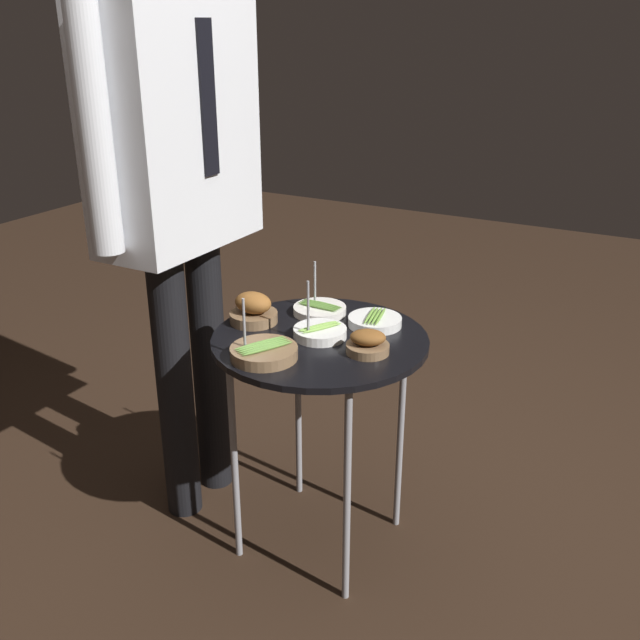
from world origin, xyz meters
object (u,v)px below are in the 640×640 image
at_px(bowl_roast_back_left, 368,343).
at_px(waiter_figure, 176,158).
at_px(bowl_asparagus_far_rim, 375,321).
at_px(bowl_roast_near_rim, 253,310).
at_px(bowl_asparagus_mid_right, 320,332).
at_px(serving_cart, 320,356).
at_px(bowl_asparagus_mid_left, 264,352).
at_px(bowl_asparagus_center, 320,309).

bearing_deg(bowl_roast_back_left, waiter_figure, 86.70).
bearing_deg(bowl_asparagus_far_rim, bowl_roast_near_rim, 114.58).
xyz_separation_m(bowl_roast_back_left, waiter_figure, (0.04, 0.62, 0.42)).
distance_m(bowl_asparagus_mid_right, waiter_figure, 0.63).
bearing_deg(serving_cart, waiter_figure, 89.08).
bearing_deg(serving_cart, bowl_asparagus_mid_right, -147.12).
xyz_separation_m(bowl_asparagus_far_rim, bowl_roast_near_rim, (-0.14, 0.31, 0.02)).
height_order(bowl_asparagus_mid_right, bowl_asparagus_far_rim, bowl_asparagus_mid_right).
bearing_deg(bowl_asparagus_far_rim, bowl_asparagus_mid_left, 154.05).
bearing_deg(bowl_asparagus_mid_right, bowl_asparagus_far_rim, -33.84).
bearing_deg(bowl_asparagus_mid_right, waiter_figure, 88.95).
xyz_separation_m(bowl_asparagus_center, waiter_figure, (-0.14, 0.38, 0.43)).
distance_m(bowl_asparagus_mid_left, bowl_roast_near_rim, 0.24).
bearing_deg(waiter_figure, bowl_roast_near_rim, -91.71).
xyz_separation_m(bowl_asparagus_mid_right, bowl_asparagus_center, (0.15, 0.08, -0.00)).
relative_size(bowl_asparagus_center, waiter_figure, 0.09).
relative_size(serving_cart, bowl_asparagus_mid_left, 3.93).
distance_m(bowl_asparagus_far_rim, bowl_roast_near_rim, 0.35).
xyz_separation_m(bowl_asparagus_far_rim, bowl_roast_back_left, (-0.17, -0.06, 0.01)).
height_order(bowl_asparagus_mid_left, bowl_roast_near_rim, bowl_asparagus_mid_left).
relative_size(bowl_asparagus_mid_right, bowl_roast_near_rim, 1.24).
relative_size(bowl_roast_back_left, bowl_roast_near_rim, 0.83).
bearing_deg(bowl_asparagus_center, waiter_figure, 110.26).
relative_size(bowl_asparagus_far_rim, bowl_roast_back_left, 1.34).
relative_size(bowl_asparagus_mid_left, bowl_roast_near_rim, 1.27).
bearing_deg(bowl_asparagus_center, bowl_asparagus_mid_right, -150.84).
distance_m(bowl_asparagus_center, bowl_asparagus_mid_left, 0.33).
bearing_deg(bowl_asparagus_center, bowl_roast_back_left, -126.40).
height_order(bowl_asparagus_center, bowl_roast_back_left, bowl_asparagus_center).
relative_size(bowl_asparagus_mid_right, bowl_asparagus_far_rim, 1.13).
height_order(bowl_roast_back_left, waiter_figure, waiter_figure).
bearing_deg(bowl_asparagus_far_rim, bowl_roast_back_left, -161.19).
distance_m(bowl_asparagus_mid_right, bowl_asparagus_far_rim, 0.17).
xyz_separation_m(bowl_asparagus_mid_left, bowl_roast_near_rim, (0.18, 0.15, 0.02)).
bearing_deg(bowl_asparagus_mid_left, serving_cart, -18.56).
xyz_separation_m(bowl_asparagus_center, bowl_roast_back_left, (-0.18, -0.24, 0.01)).
bearing_deg(bowl_asparagus_far_rim, bowl_asparagus_center, 88.72).
relative_size(bowl_asparagus_center, bowl_roast_back_left, 1.38).
bearing_deg(serving_cart, bowl_asparagus_far_rim, -34.23).
height_order(bowl_asparagus_mid_right, bowl_asparagus_center, bowl_asparagus_mid_right).
xyz_separation_m(serving_cart, bowl_asparagus_mid_right, (-0.00, -0.00, 0.07)).
distance_m(bowl_asparagus_far_rim, bowl_roast_back_left, 0.18).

